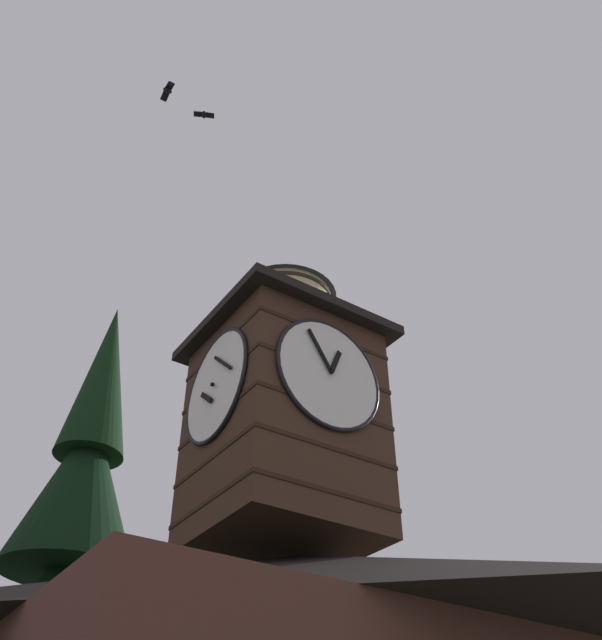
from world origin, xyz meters
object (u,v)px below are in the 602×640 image
flying_bird_high (168,90)px  flying_bird_low (204,115)px  clock_tower (284,406)px  moon (266,581)px

flying_bird_high → flying_bird_low: flying_bird_high is taller
clock_tower → moon: 32.67m
moon → clock_tower: bearing=59.4°
flying_bird_low → flying_bird_high: bearing=-57.1°
flying_bird_high → flying_bird_low: bearing=122.9°
flying_bird_low → moon: bearing=-124.6°
clock_tower → flying_bird_low: size_ratio=13.78×
clock_tower → flying_bird_high: flying_bird_high is taller
moon → flying_bird_low: bearing=55.4°
moon → flying_bird_low: 34.98m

